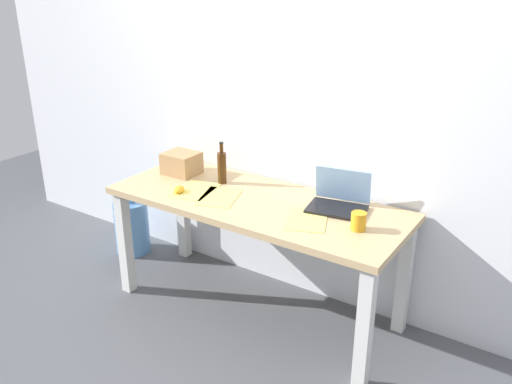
{
  "coord_description": "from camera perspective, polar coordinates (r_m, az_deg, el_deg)",
  "views": [
    {
      "loc": [
        1.59,
        -2.41,
        1.98
      ],
      "look_at": [
        0.0,
        0.0,
        0.8
      ],
      "focal_mm": 37.66,
      "sensor_mm": 36.0,
      "label": 1
    }
  ],
  "objects": [
    {
      "name": "laptop_right",
      "position": [
        3.05,
        8.78,
        -0.93
      ],
      "size": [
        0.35,
        0.29,
        0.22
      ],
      "color": "black",
      "rests_on": "desk"
    },
    {
      "name": "ground_plane",
      "position": [
        3.5,
        -0.0,
        -12.21
      ],
      "size": [
        8.0,
        8.0,
        0.0
      ],
      "primitive_type": "plane",
      "color": "#515459"
    },
    {
      "name": "back_wall",
      "position": [
        3.31,
        3.97,
        10.31
      ],
      "size": [
        5.2,
        0.08,
        2.6
      ],
      "primitive_type": "cube",
      "color": "white",
      "rests_on": "ground"
    },
    {
      "name": "paper_sheet_front_right",
      "position": [
        2.9,
        5.42,
        -2.93
      ],
      "size": [
        0.31,
        0.35,
        0.0
      ],
      "primitive_type": "cube",
      "rotation": [
        0.0,
        0.0,
        0.39
      ],
      "color": "#F4E06B",
      "rests_on": "desk"
    },
    {
      "name": "paper_sheet_front_left",
      "position": [
        3.29,
        -6.47,
        0.19
      ],
      "size": [
        0.27,
        0.33,
        0.0
      ],
      "primitive_type": "cube",
      "rotation": [
        0.0,
        0.0,
        0.2
      ],
      "color": "#F4E06B",
      "rests_on": "desk"
    },
    {
      "name": "coffee_mug",
      "position": [
        2.81,
        10.84,
        -3.06
      ],
      "size": [
        0.08,
        0.08,
        0.09
      ],
      "primitive_type": "cylinder",
      "color": "gold",
      "rests_on": "desk"
    },
    {
      "name": "beer_bottle",
      "position": [
        3.36,
        -3.64,
        2.69
      ],
      "size": [
        0.06,
        0.06,
        0.27
      ],
      "color": "#47280F",
      "rests_on": "desk"
    },
    {
      "name": "computer_mouse",
      "position": [
        3.27,
        -8.17,
        0.24
      ],
      "size": [
        0.1,
        0.12,
        0.03
      ],
      "primitive_type": "ellipsoid",
      "rotation": [
        0.0,
        0.0,
        0.42
      ],
      "color": "gold",
      "rests_on": "desk"
    },
    {
      "name": "cardboard_box",
      "position": [
        3.56,
        -7.91,
        3.05
      ],
      "size": [
        0.22,
        0.19,
        0.14
      ],
      "primitive_type": "cube",
      "rotation": [
        0.0,
        0.0,
        0.01
      ],
      "color": "tan",
      "rests_on": "desk"
    },
    {
      "name": "water_cooler_jug",
      "position": [
        4.17,
        -13.05,
        -3.56
      ],
      "size": [
        0.26,
        0.26,
        0.46
      ],
      "color": "#598CC6",
      "rests_on": "ground"
    },
    {
      "name": "desk",
      "position": [
        3.18,
        -0.0,
        -2.54
      ],
      "size": [
        1.78,
        0.7,
        0.75
      ],
      "color": "tan",
      "rests_on": "ground"
    },
    {
      "name": "paper_yellow_folder",
      "position": [
        3.18,
        -3.92,
        -0.53
      ],
      "size": [
        0.29,
        0.35,
        0.0
      ],
      "primitive_type": "cube",
      "rotation": [
        0.0,
        0.0,
        0.33
      ],
      "color": "#F4E06B",
      "rests_on": "desk"
    }
  ]
}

